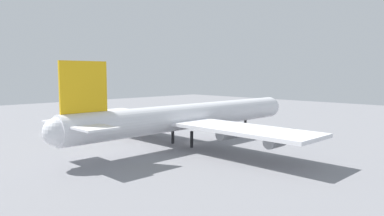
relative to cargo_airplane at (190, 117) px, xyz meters
name	(u,v)px	position (x,y,z in m)	size (l,w,h in m)	color
ground_plane	(192,143)	(0.61, 0.00, -6.33)	(276.10, 276.10, 0.00)	gray
cargo_airplane	(190,117)	(0.00, 0.00, 0.00)	(69.02, 64.26, 18.41)	silver
fuel_truck	(52,131)	(-17.70, 34.15, -5.24)	(5.39, 5.12, 1.91)	white
catering_truck	(100,122)	(0.03, 40.24, -5.23)	(4.87, 3.03, 2.16)	#333338
safety_cone_nose	(265,127)	(31.67, 0.78, -5.91)	(0.59, 0.59, 0.84)	orange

